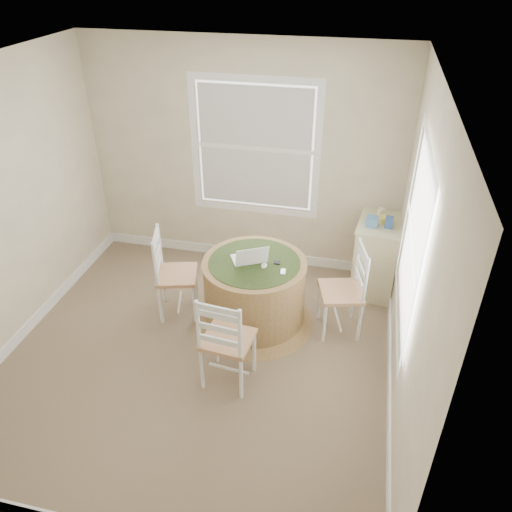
% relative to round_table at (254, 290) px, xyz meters
% --- Properties ---
extents(room, '(3.64, 3.64, 2.64)m').
position_rel_round_table_xyz_m(room, '(-0.25, -0.44, 0.90)').
color(room, '#8C7859').
rests_on(room, ground).
extents(round_table, '(1.21, 1.21, 0.74)m').
position_rel_round_table_xyz_m(round_table, '(0.00, 0.00, 0.00)').
color(round_table, '#9C7446').
rests_on(round_table, ground).
extents(chair_left, '(0.50, 0.51, 0.95)m').
position_rel_round_table_xyz_m(chair_left, '(-0.82, -0.02, 0.07)').
color(chair_left, white).
rests_on(chair_left, ground).
extents(chair_near, '(0.46, 0.44, 0.95)m').
position_rel_round_table_xyz_m(chair_near, '(-0.04, -0.84, 0.07)').
color(chair_near, white).
rests_on(chair_near, ground).
extents(chair_right, '(0.50, 0.51, 0.95)m').
position_rel_round_table_xyz_m(chair_right, '(0.85, 0.07, 0.07)').
color(chair_right, white).
rests_on(chair_right, ground).
extents(laptop, '(0.42, 0.40, 0.23)m').
position_rel_round_table_xyz_m(laptop, '(-0.05, 0.01, 0.36)').
color(laptop, white).
rests_on(laptop, round_table).
extents(mouse, '(0.07, 0.10, 0.03)m').
position_rel_round_table_xyz_m(mouse, '(0.11, -0.05, 0.34)').
color(mouse, white).
rests_on(mouse, round_table).
extents(phone, '(0.05, 0.09, 0.02)m').
position_rel_round_table_xyz_m(phone, '(0.30, -0.10, 0.33)').
color(phone, '#B7BABF').
rests_on(phone, round_table).
extents(keys, '(0.06, 0.06, 0.02)m').
position_rel_round_table_xyz_m(keys, '(0.22, 0.03, 0.34)').
color(keys, black).
rests_on(keys, round_table).
extents(corner_chest, '(0.55, 0.68, 0.86)m').
position_rel_round_table_xyz_m(corner_chest, '(1.18, 0.87, 0.03)').
color(corner_chest, beige).
rests_on(corner_chest, ground).
extents(tissue_box, '(0.13, 0.13, 0.10)m').
position_rel_round_table_xyz_m(tissue_box, '(1.07, 0.76, 0.50)').
color(tissue_box, '#5082B8').
rests_on(tissue_box, corner_chest).
extents(box_yellow, '(0.16, 0.11, 0.06)m').
position_rel_round_table_xyz_m(box_yellow, '(1.24, 0.90, 0.48)').
color(box_yellow, '#F0D955').
rests_on(box_yellow, corner_chest).
extents(box_blue, '(0.09, 0.09, 0.12)m').
position_rel_round_table_xyz_m(box_blue, '(1.26, 0.77, 0.51)').
color(box_blue, '#33569A').
rests_on(box_blue, corner_chest).
extents(cup_cream, '(0.07, 0.07, 0.09)m').
position_rel_round_table_xyz_m(cup_cream, '(1.16, 1.03, 0.50)').
color(cup_cream, beige).
rests_on(cup_cream, corner_chest).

